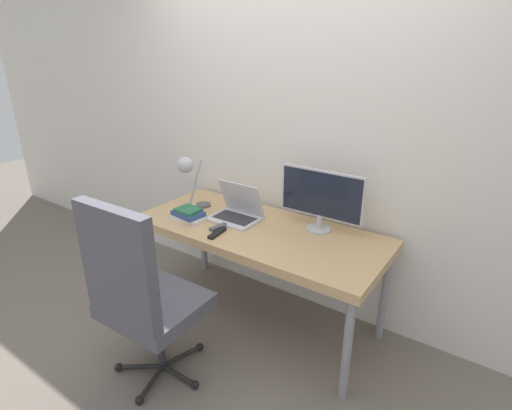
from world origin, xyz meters
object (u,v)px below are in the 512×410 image
object	(u,v)px
laptop	(237,212)
book_stack	(188,215)
monitor	(321,197)
office_chair	(140,291)
desk_lamp	(188,171)

from	to	relation	value
laptop	book_stack	world-z (taller)	laptop
laptop	book_stack	xyz separation A→B (m)	(-0.27, -0.21, -0.01)
monitor	office_chair	bearing A→B (deg)	-117.00
laptop	desk_lamp	bearing A→B (deg)	-165.72
office_chair	book_stack	size ratio (longest dim) A/B	4.83
monitor	office_chair	xyz separation A→B (m)	(-0.54, -1.07, -0.34)
office_chair	laptop	bearing A→B (deg)	90.74
desk_lamp	office_chair	size ratio (longest dim) A/B	0.36
office_chair	monitor	bearing A→B (deg)	63.00
monitor	desk_lamp	bearing A→B (deg)	-163.73
laptop	office_chair	distance (m)	0.91
book_stack	monitor	bearing A→B (deg)	25.12
laptop	book_stack	bearing A→B (deg)	-141.77
monitor	book_stack	xyz separation A→B (m)	(-0.82, -0.39, -0.19)
monitor	desk_lamp	distance (m)	0.96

